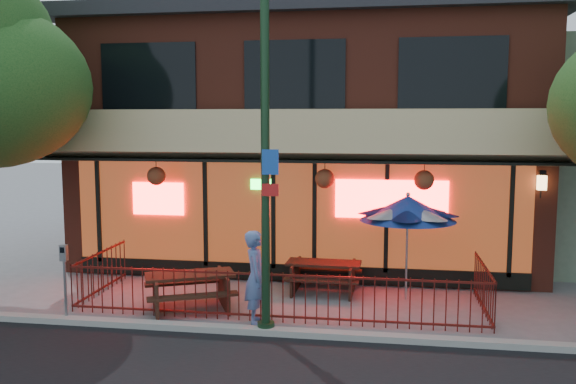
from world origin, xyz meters
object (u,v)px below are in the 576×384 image
(picnic_table_left, at_px, (190,286))
(pedestrian, at_px, (256,277))
(street_light, at_px, (265,164))
(patio_umbrella, at_px, (408,208))
(parking_meter_near, at_px, (64,270))
(picnic_table_right, at_px, (324,272))

(picnic_table_left, relative_size, pedestrian, 1.21)
(street_light, bearing_deg, patio_umbrella, 44.04)
(picnic_table_left, relative_size, patio_umbrella, 0.93)
(pedestrian, xyz_separation_m, parking_meter_near, (-3.70, -0.50, 0.12))
(picnic_table_right, bearing_deg, parking_meter_near, -149.74)
(picnic_table_left, bearing_deg, street_light, -31.13)
(picnic_table_left, bearing_deg, pedestrian, -21.44)
(patio_umbrella, distance_m, parking_meter_near, 7.19)
(picnic_table_left, distance_m, pedestrian, 1.69)
(parking_meter_near, bearing_deg, patio_umbrella, 21.02)
(street_light, height_order, patio_umbrella, street_light)
(street_light, relative_size, patio_umbrella, 2.93)
(picnic_table_right, height_order, patio_umbrella, patio_umbrella)
(picnic_table_left, xyz_separation_m, picnic_table_right, (2.62, 1.70, -0.04))
(street_light, bearing_deg, picnic_table_right, 74.12)
(picnic_table_right, bearing_deg, picnic_table_left, -147.06)
(parking_meter_near, bearing_deg, picnic_table_right, 30.26)
(pedestrian, bearing_deg, parking_meter_near, 85.54)
(picnic_table_left, distance_m, parking_meter_near, 2.50)
(patio_umbrella, relative_size, pedestrian, 1.30)
(pedestrian, bearing_deg, street_light, -161.50)
(picnic_table_right, height_order, parking_meter_near, parking_meter_near)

